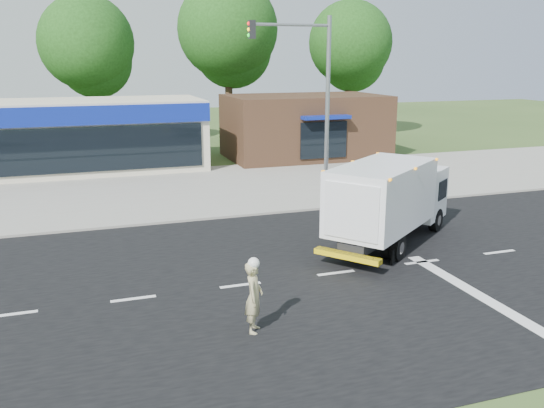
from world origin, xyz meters
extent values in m
plane|color=#385123|center=(0.00, 0.00, 0.00)|extent=(120.00, 120.00, 0.00)
cube|color=black|center=(0.00, 0.00, 0.00)|extent=(60.00, 14.00, 0.02)
cube|color=gray|center=(0.00, 8.20, 0.06)|extent=(60.00, 2.40, 0.12)
cube|color=gray|center=(0.00, 14.00, 0.01)|extent=(60.00, 9.00, 0.02)
cube|color=silver|center=(-9.00, 0.00, 0.02)|extent=(1.20, 0.15, 0.01)
cube|color=silver|center=(-6.00, 0.00, 0.02)|extent=(1.20, 0.15, 0.01)
cube|color=silver|center=(-3.00, 0.00, 0.02)|extent=(1.20, 0.15, 0.01)
cube|color=silver|center=(0.00, 0.00, 0.02)|extent=(1.20, 0.15, 0.01)
cube|color=silver|center=(3.00, 0.00, 0.02)|extent=(1.20, 0.15, 0.01)
cube|color=silver|center=(6.00, 0.00, 0.02)|extent=(1.20, 0.15, 0.01)
cube|color=silver|center=(3.00, -3.00, 0.02)|extent=(0.40, 7.00, 0.01)
cube|color=black|center=(2.32, 1.54, 0.63)|extent=(4.11, 3.45, 0.31)
cube|color=white|center=(4.85, 3.48, 1.39)|extent=(2.60, 2.63, 1.89)
cube|color=black|center=(5.53, 4.00, 1.57)|extent=(1.15, 1.44, 0.81)
cube|color=white|center=(2.32, 1.54, 1.89)|extent=(4.88, 4.45, 2.11)
cube|color=silver|center=(0.52, 0.16, 1.84)|extent=(1.14, 1.46, 1.71)
cube|color=yellow|center=(0.39, 0.06, 0.49)|extent=(1.56, 1.90, 0.16)
cube|color=orange|center=(2.32, 1.54, 2.92)|extent=(4.76, 4.37, 0.07)
cylinder|color=black|center=(4.36, 4.19, 0.43)|extent=(0.85, 0.74, 0.86)
cylinder|color=black|center=(5.40, 2.83, 0.43)|extent=(0.85, 0.74, 0.86)
cylinder|color=black|center=(1.27, 1.87, 0.43)|extent=(0.85, 0.74, 0.86)
cylinder|color=black|center=(2.36, 0.44, 0.43)|extent=(0.85, 0.74, 0.86)
imported|color=tan|center=(-3.45, -2.83, 0.87)|extent=(0.65, 0.75, 1.75)
sphere|color=white|center=(-3.45, -2.83, 1.72)|extent=(0.28, 0.28, 0.28)
cube|color=beige|center=(-9.00, 20.00, 2.00)|extent=(18.00, 6.00, 4.00)
cube|color=navy|center=(-9.00, 16.95, 3.40)|extent=(18.00, 0.30, 1.00)
cube|color=black|center=(-9.00, 16.95, 1.60)|extent=(17.00, 0.12, 2.40)
cube|color=#382316|center=(7.00, 20.00, 2.00)|extent=(10.00, 6.00, 4.00)
cube|color=navy|center=(7.00, 16.90, 2.90)|extent=(3.00, 1.20, 0.20)
cube|color=black|center=(7.00, 16.95, 1.50)|extent=(3.00, 0.12, 2.20)
cylinder|color=gray|center=(3.00, 7.60, 4.00)|extent=(0.18, 0.18, 8.00)
cylinder|color=gray|center=(1.30, 7.60, 7.60)|extent=(3.40, 0.12, 0.12)
cube|color=black|center=(-0.30, 7.60, 7.40)|extent=(0.25, 0.25, 0.70)
cylinder|color=#332114|center=(-6.00, 28.00, 3.43)|extent=(0.56, 0.56, 6.86)
sphere|color=#1A4012|center=(-6.00, 28.00, 7.35)|extent=(6.47, 6.47, 6.47)
sphere|color=#1A4012|center=(-5.50, 28.50, 6.08)|extent=(5.10, 5.10, 5.10)
cylinder|color=#332114|center=(4.00, 28.00, 3.92)|extent=(0.56, 0.56, 7.84)
sphere|color=#1A4012|center=(4.00, 28.00, 8.40)|extent=(7.39, 7.39, 7.39)
sphere|color=#1A4012|center=(4.50, 28.50, 6.94)|extent=(5.82, 5.82, 5.82)
cylinder|color=#332114|center=(14.00, 28.00, 3.50)|extent=(0.56, 0.56, 7.00)
sphere|color=#1A4012|center=(14.00, 28.00, 7.50)|extent=(6.60, 6.60, 6.60)
sphere|color=#1A4012|center=(14.50, 28.50, 6.20)|extent=(5.20, 5.20, 5.20)
camera|label=1|loc=(-7.08, -14.84, 6.33)|focal=38.00mm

